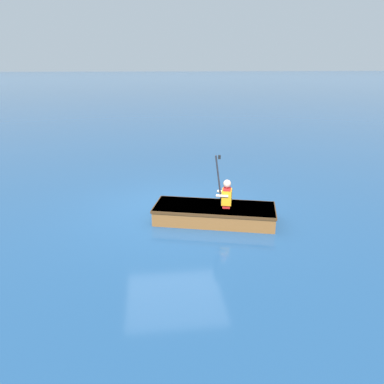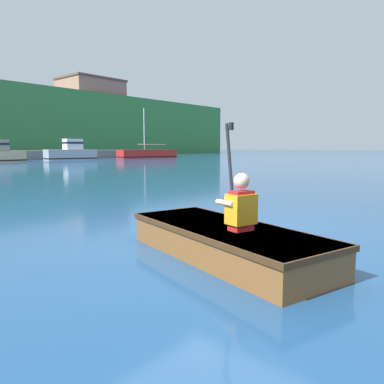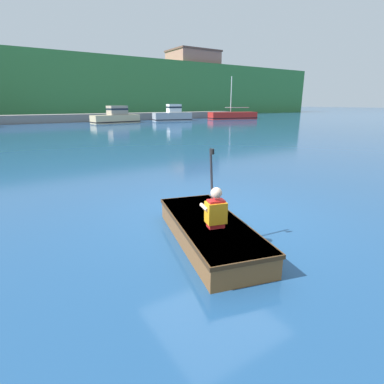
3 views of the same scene
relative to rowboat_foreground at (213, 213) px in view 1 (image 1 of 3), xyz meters
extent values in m
plane|color=navy|center=(0.78, 0.82, -0.21)|extent=(300.00, 300.00, 0.00)
cube|color=brown|center=(-0.01, -0.04, -0.03)|extent=(1.62, 2.77, 0.36)
cube|color=#432A13|center=(-0.01, -0.04, 0.12)|extent=(1.66, 2.82, 0.06)
cube|color=#432A13|center=(-0.01, -0.04, 0.11)|extent=(1.35, 2.37, 0.02)
cone|color=brown|center=(0.32, 1.17, -0.01)|extent=(0.41, 0.41, 0.33)
cube|color=brown|center=(-0.06, -0.23, 0.10)|extent=(0.92, 0.40, 0.03)
cube|color=red|center=(-0.08, -0.29, 0.37)|extent=(0.27, 0.22, 0.43)
cube|color=orange|center=(-0.08, -0.29, 0.39)|extent=(0.34, 0.28, 0.32)
sphere|color=beige|center=(-0.08, -0.29, 0.69)|extent=(0.17, 0.17, 0.17)
cylinder|color=beige|center=(0.09, -0.24, 0.45)|extent=(0.12, 0.27, 0.06)
cylinder|color=beige|center=(-0.20, -0.16, 0.45)|extent=(0.12, 0.27, 0.06)
cylinder|color=#232328|center=(-0.03, -0.12, 0.74)|extent=(0.09, 0.19, 1.12)
cylinder|color=black|center=(-0.03, -0.12, 1.26)|extent=(0.05, 0.05, 0.08)
camera|label=1|loc=(-7.57, 1.35, 3.14)|focal=35.00mm
camera|label=2|loc=(-3.39, -2.46, 1.04)|focal=35.00mm
camera|label=3|loc=(-2.64, -3.58, 1.94)|focal=28.00mm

